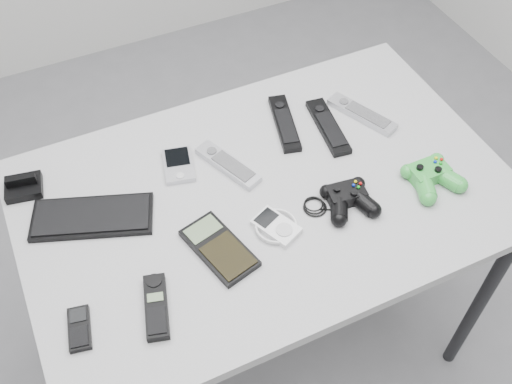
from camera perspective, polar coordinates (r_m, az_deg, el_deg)
name	(u,v)px	position (r m, az deg, el deg)	size (l,w,h in m)	color
floor	(249,341)	(2.08, -0.66, -14.00)	(3.50, 3.50, 0.00)	slate
desk	(266,209)	(1.48, 0.93, -1.62)	(1.16, 0.74, 0.77)	#A8A8AB
pda_keyboard	(92,217)	(1.42, -15.33, -2.27)	(0.27, 0.12, 0.02)	black
dock_bracket	(22,184)	(1.51, -21.37, 0.71)	(0.08, 0.07, 0.05)	black
pda	(178,165)	(1.48, -7.39, 2.58)	(0.07, 0.11, 0.02)	#B4B4BC
remote_silver_a	(228,164)	(1.47, -2.70, 2.65)	(0.05, 0.19, 0.02)	#B4B4BC
remote_black_a	(285,123)	(1.57, 2.73, 6.61)	(0.05, 0.20, 0.02)	black
remote_black_b	(328,126)	(1.57, 6.88, 6.23)	(0.05, 0.20, 0.02)	black
remote_silver_b	(362,114)	(1.62, 10.05, 7.37)	(0.05, 0.20, 0.02)	#AFB0B6
mobile_phone	(79,328)	(1.27, -16.48, -12.35)	(0.04, 0.10, 0.02)	black
cordless_handset	(156,307)	(1.25, -9.48, -10.71)	(0.05, 0.15, 0.02)	black
calculator	(219,248)	(1.32, -3.53, -5.34)	(0.09, 0.18, 0.02)	black
mp3_player	(276,226)	(1.35, 1.93, -3.26)	(0.10, 0.10, 0.02)	silver
controller_black	(348,198)	(1.40, 8.79, -0.54)	(0.21, 0.13, 0.04)	black
controller_green	(432,175)	(1.49, 16.38, 1.56)	(0.13, 0.14, 0.04)	#278F29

